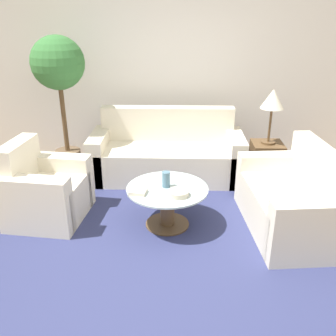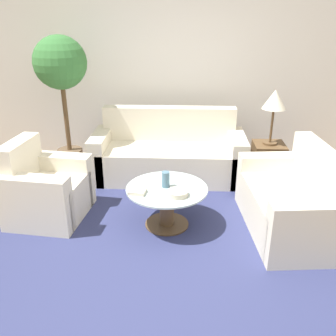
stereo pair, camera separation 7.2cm
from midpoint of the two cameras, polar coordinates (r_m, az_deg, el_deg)
The scene contains 13 objects.
ground_plane at distance 3.45m, azimuth 0.20°, elevation -14.79°, with size 14.00×14.00×0.00m, color brown.
wall_back at distance 5.53m, azimuth 1.54°, elevation 14.72°, with size 10.00×0.06×2.60m.
rug at distance 4.02m, azimuth 0.34°, elevation -8.59°, with size 3.56×3.41×0.01m.
sofa_main at distance 5.04m, azimuth 0.50°, elevation 2.00°, with size 1.99×0.80×0.89m.
armchair at distance 4.26m, azimuth -17.88°, elevation -3.43°, with size 0.83×0.89×0.86m.
loveseat at distance 4.03m, azimuth 19.22°, elevation -5.19°, with size 0.88×1.41×0.88m.
coffee_table at distance 3.88m, azimuth 0.35°, elevation -5.10°, with size 0.84×0.84×0.44m.
side_table at distance 5.03m, azimuth 15.31°, elevation 0.73°, with size 0.39×0.39×0.53m.
table_lamp at distance 4.79m, azimuth 16.34°, elevation 9.70°, with size 0.29×0.29×0.69m.
potted_plant at distance 5.03m, azimuth -15.53°, elevation 13.45°, with size 0.67×0.67×1.83m.
vase at distance 3.79m, azimuth 0.18°, elevation -1.76°, with size 0.08×0.08×0.17m.
bowl at distance 3.65m, azimuth 2.06°, elevation -3.86°, with size 0.20×0.20×0.05m.
book_stack at distance 3.70m, azimuth -4.14°, elevation -3.59°, with size 0.18×0.16×0.04m.
Camera 2 is at (0.15, -2.71, 2.14)m, focal length 40.00 mm.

